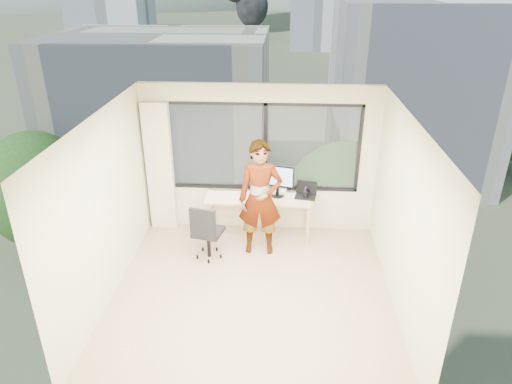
# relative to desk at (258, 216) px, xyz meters

# --- Properties ---
(floor) EXTENTS (4.00, 4.00, 0.01)m
(floor) POSITION_rel_desk_xyz_m (0.00, -1.66, -0.38)
(floor) COLOR tan
(floor) RESTS_ON ground
(ceiling) EXTENTS (4.00, 4.00, 0.01)m
(ceiling) POSITION_rel_desk_xyz_m (0.00, -1.66, 2.23)
(ceiling) COLOR white
(ceiling) RESTS_ON ground
(wall_front) EXTENTS (4.00, 0.01, 2.60)m
(wall_front) POSITION_rel_desk_xyz_m (0.00, -3.66, 0.93)
(wall_front) COLOR beige
(wall_front) RESTS_ON ground
(wall_left) EXTENTS (0.01, 4.00, 2.60)m
(wall_left) POSITION_rel_desk_xyz_m (-2.00, -1.66, 0.93)
(wall_left) COLOR beige
(wall_left) RESTS_ON ground
(wall_right) EXTENTS (0.01, 4.00, 2.60)m
(wall_right) POSITION_rel_desk_xyz_m (2.00, -1.66, 0.93)
(wall_right) COLOR beige
(wall_right) RESTS_ON ground
(window_wall) EXTENTS (3.30, 0.16, 1.55)m
(window_wall) POSITION_rel_desk_xyz_m (0.05, 0.34, 1.15)
(window_wall) COLOR black
(window_wall) RESTS_ON ground
(curtain) EXTENTS (0.45, 0.14, 2.30)m
(curtain) POSITION_rel_desk_xyz_m (-1.72, 0.22, 0.77)
(curtain) COLOR #EFEABB
(curtain) RESTS_ON floor
(desk) EXTENTS (1.80, 0.60, 0.75)m
(desk) POSITION_rel_desk_xyz_m (0.00, 0.00, 0.00)
(desk) COLOR beige
(desk) RESTS_ON floor
(chair) EXTENTS (0.60, 0.60, 0.98)m
(chair) POSITION_rel_desk_xyz_m (-0.76, -0.74, 0.11)
(chair) COLOR black
(chair) RESTS_ON floor
(person) EXTENTS (0.71, 0.47, 1.91)m
(person) POSITION_rel_desk_xyz_m (0.06, -0.49, 0.58)
(person) COLOR #2D2D33
(person) RESTS_ON floor
(monitor) EXTENTS (0.58, 0.26, 0.57)m
(monitor) POSITION_rel_desk_xyz_m (0.33, 0.06, 0.66)
(monitor) COLOR black
(monitor) RESTS_ON desk
(game_console) EXTENTS (0.32, 0.28, 0.07)m
(game_console) POSITION_rel_desk_xyz_m (0.32, 0.19, 0.41)
(game_console) COLOR white
(game_console) RESTS_ON desk
(laptop) EXTENTS (0.41, 0.42, 0.23)m
(laptop) POSITION_rel_desk_xyz_m (0.80, 0.03, 0.49)
(laptop) COLOR black
(laptop) RESTS_ON desk
(cellphone) EXTENTS (0.13, 0.07, 0.01)m
(cellphone) POSITION_rel_desk_xyz_m (0.14, -0.08, 0.38)
(cellphone) COLOR black
(cellphone) RESTS_ON desk
(pen_cup) EXTENTS (0.10, 0.10, 0.11)m
(pen_cup) POSITION_rel_desk_xyz_m (0.80, -0.00, 0.43)
(pen_cup) COLOR black
(pen_cup) RESTS_ON desk
(handbag) EXTENTS (0.27, 0.16, 0.20)m
(handbag) POSITION_rel_desk_xyz_m (0.14, 0.21, 0.48)
(handbag) COLOR #0B473C
(handbag) RESTS_ON desk
(exterior_ground) EXTENTS (400.00, 400.00, 0.04)m
(exterior_ground) POSITION_rel_desk_xyz_m (0.00, 118.34, -14.38)
(exterior_ground) COLOR #515B3D
(exterior_ground) RESTS_ON ground
(near_bldg_a) EXTENTS (16.00, 12.00, 14.00)m
(near_bldg_a) POSITION_rel_desk_xyz_m (-9.00, 28.34, -7.38)
(near_bldg_a) COLOR beige
(near_bldg_a) RESTS_ON exterior_ground
(near_bldg_b) EXTENTS (14.00, 13.00, 16.00)m
(near_bldg_b) POSITION_rel_desk_xyz_m (12.00, 36.34, -6.38)
(near_bldg_b) COLOR white
(near_bldg_b) RESTS_ON exterior_ground
(hill_a) EXTENTS (288.00, 216.00, 90.00)m
(hill_a) POSITION_rel_desk_xyz_m (-120.00, 318.34, -14.38)
(hill_a) COLOR slate
(hill_a) RESTS_ON exterior_ground
(hill_b) EXTENTS (300.00, 220.00, 96.00)m
(hill_b) POSITION_rel_desk_xyz_m (100.00, 318.34, -14.38)
(hill_b) COLOR slate
(hill_b) RESTS_ON exterior_ground
(tree_a) EXTENTS (7.00, 7.00, 8.00)m
(tree_a) POSITION_rel_desk_xyz_m (-16.00, 20.34, -10.38)
(tree_a) COLOR #224D19
(tree_a) RESTS_ON exterior_ground
(tree_b) EXTENTS (7.60, 7.60, 9.00)m
(tree_b) POSITION_rel_desk_xyz_m (4.00, 16.34, -9.88)
(tree_b) COLOR #224D19
(tree_b) RESTS_ON exterior_ground
(tree_c) EXTENTS (8.40, 8.40, 10.00)m
(tree_c) POSITION_rel_desk_xyz_m (22.00, 38.34, -9.38)
(tree_c) COLOR #224D19
(tree_c) RESTS_ON exterior_ground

